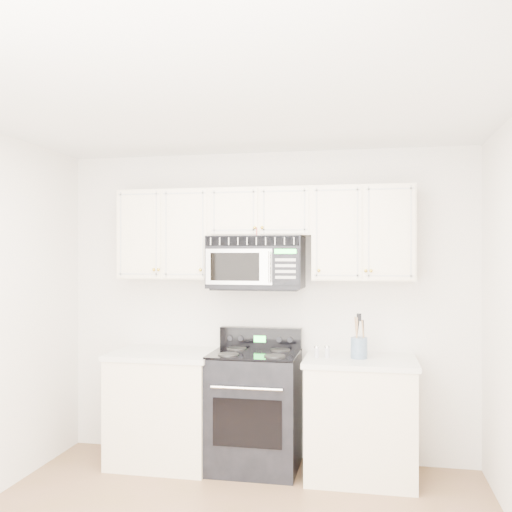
# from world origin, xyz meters

# --- Properties ---
(room) EXTENTS (3.51, 3.51, 2.61)m
(room) POSITION_xyz_m (0.00, 0.00, 1.30)
(room) COLOR brown
(room) RESTS_ON ground
(base_cabinet_left) EXTENTS (0.86, 0.65, 0.92)m
(base_cabinet_left) POSITION_xyz_m (-0.80, 1.44, 0.43)
(base_cabinet_left) COLOR #F2E3CC
(base_cabinet_left) RESTS_ON ground
(base_cabinet_right) EXTENTS (0.86, 0.65, 0.92)m
(base_cabinet_right) POSITION_xyz_m (0.80, 1.44, 0.43)
(base_cabinet_right) COLOR #F2E3CC
(base_cabinet_right) RESTS_ON ground
(range) EXTENTS (0.70, 0.64, 1.10)m
(range) POSITION_xyz_m (-0.04, 1.46, 0.48)
(range) COLOR black
(range) RESTS_ON ground
(upper_cabinets) EXTENTS (2.44, 0.37, 0.75)m
(upper_cabinets) POSITION_xyz_m (-0.00, 1.58, 1.93)
(upper_cabinets) COLOR #F2E3CC
(upper_cabinets) RESTS_ON ground
(microwave) EXTENTS (0.77, 0.44, 0.43)m
(microwave) POSITION_xyz_m (-0.05, 1.55, 1.66)
(microwave) COLOR black
(microwave) RESTS_ON ground
(utensil_crock) EXTENTS (0.13, 0.13, 0.34)m
(utensil_crock) POSITION_xyz_m (0.79, 1.43, 1.01)
(utensil_crock) COLOR slate
(utensil_crock) RESTS_ON base_cabinet_right
(shaker_salt) EXTENTS (0.04, 0.04, 0.09)m
(shaker_salt) POSITION_xyz_m (0.54, 1.41, 0.97)
(shaker_salt) COLOR #B8B7C2
(shaker_salt) RESTS_ON base_cabinet_right
(shaker_pepper) EXTENTS (0.04, 0.04, 0.09)m
(shaker_pepper) POSITION_xyz_m (0.46, 1.40, 0.97)
(shaker_pepper) COLOR #B8B7C2
(shaker_pepper) RESTS_ON base_cabinet_right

